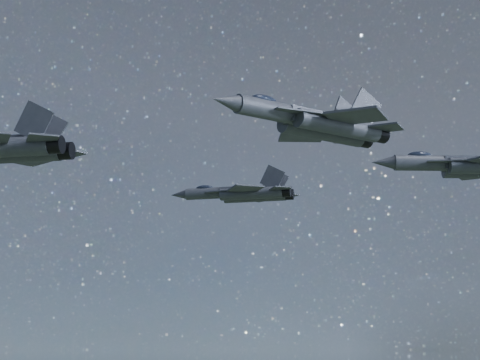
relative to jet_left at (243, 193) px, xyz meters
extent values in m
cube|color=#31353E|center=(-25.19, -17.02, 0.23)|extent=(9.11, 4.88, 1.45)
cylinder|color=#31353E|center=(-25.18, -18.22, -0.27)|extent=(9.34, 5.03, 1.74)
cylinder|color=#31353E|center=(-24.37, -16.15, -0.27)|extent=(9.34, 5.03, 1.74)
cylinder|color=black|center=(-20.41, -20.09, -0.27)|extent=(1.93, 2.02, 1.60)
cylinder|color=black|center=(-19.60, -18.02, -0.27)|extent=(1.93, 2.02, 1.60)
cube|color=#31353E|center=(-23.60, -13.58, -0.05)|extent=(6.37, 6.25, 0.22)
cube|color=#31353E|center=(-21.35, -21.28, -0.05)|extent=(2.95, 3.14, 0.17)
cube|color=#31353E|center=(-19.48, -16.51, -0.05)|extent=(3.77, 3.74, 0.17)
cube|color=#31353E|center=(-22.27, -19.66, 1.85)|extent=(3.55, 1.86, 3.96)
cube|color=#31353E|center=(-21.26, -17.07, 1.85)|extent=(3.77, 1.28, 3.96)
cylinder|color=#31353E|center=(-3.32, 1.52, 0.19)|extent=(6.40, 3.90, 1.35)
cone|color=#31353E|center=(-7.10, 3.25, 0.19)|extent=(2.40, 1.97, 1.21)
ellipsoid|color=#1B2232|center=(-4.26, 1.95, 0.84)|extent=(2.26, 1.69, 0.67)
cube|color=#31353E|center=(0.78, -0.36, 0.15)|extent=(7.01, 4.14, 1.13)
cylinder|color=#31353E|center=(0.74, -1.29, -0.24)|extent=(7.19, 4.26, 1.35)
cylinder|color=#31353E|center=(1.46, 0.29, -0.24)|extent=(7.19, 4.26, 1.35)
cylinder|color=black|center=(4.36, -2.95, -0.24)|extent=(1.54, 1.60, 1.25)
cylinder|color=black|center=(5.09, -1.38, -0.24)|extent=(1.54, 1.60, 1.25)
cube|color=#31353E|center=(-2.39, -0.20, 0.09)|extent=(4.22, 3.40, 0.10)
cube|color=#31353E|center=(-1.41, 1.93, 0.09)|extent=(4.61, 1.99, 0.10)
cube|color=#31353E|center=(-0.29, -3.11, -0.07)|extent=(3.75, 4.12, 0.17)
cube|color=#31353E|center=(2.17, 2.25, -0.07)|extent=(4.93, 4.80, 0.17)
cube|color=#31353E|center=(3.58, -3.83, -0.07)|extent=(2.19, 2.35, 0.13)
cube|color=#31353E|center=(5.24, -0.21, -0.07)|extent=(2.92, 2.88, 0.13)
cube|color=#31353E|center=(2.93, -2.54, 1.41)|extent=(2.70, 1.60, 3.09)
cube|color=#31353E|center=(3.84, -0.56, 1.41)|extent=(2.89, 1.16, 3.09)
cylinder|color=#31353E|center=(-4.17, -35.85, -1.08)|extent=(6.66, 4.03, 1.41)
cone|color=#31353E|center=(-8.11, -37.63, -1.08)|extent=(2.49, 2.04, 1.26)
ellipsoid|color=#1B2232|center=(-5.15, -36.30, -0.40)|extent=(2.34, 1.75, 0.69)
cube|color=#31353E|center=(0.10, -33.92, -1.12)|extent=(7.29, 4.27, 1.17)
cylinder|color=#31353E|center=(0.80, -34.60, -1.53)|extent=(7.48, 4.40, 1.41)
cylinder|color=#31353E|center=(0.06, -32.95, -1.53)|extent=(7.48, 4.40, 1.41)
cylinder|color=black|center=(4.58, -32.89, -1.53)|extent=(1.60, 1.67, 1.30)
cylinder|color=black|center=(3.84, -31.25, -1.53)|extent=(1.60, 1.67, 1.30)
cube|color=#31353E|center=(-2.19, -36.29, -1.19)|extent=(4.79, 2.04, 0.11)
cube|color=#31353E|center=(-3.19, -34.08, -1.19)|extent=(4.40, 3.52, 0.11)
cube|color=#31353E|center=(1.53, -36.64, -1.35)|extent=(5.13, 5.00, 0.18)
cube|color=#31353E|center=(-0.99, -31.06, -1.35)|extent=(3.91, 4.30, 0.18)
cube|color=#31353E|center=(4.74, -34.11, -1.35)|extent=(3.04, 3.00, 0.14)
cube|color=#31353E|center=(3.03, -30.33, -1.35)|extent=(2.29, 2.45, 0.14)
cube|color=#31353E|center=(3.28, -33.73, 0.18)|extent=(3.01, 1.19, 3.21)
cube|color=#31353E|center=(2.35, -31.67, 0.18)|extent=(2.81, 1.65, 3.21)
cylinder|color=#31353E|center=(11.42, -27.04, -2.17)|extent=(6.56, 2.21, 1.36)
cone|color=#31353E|center=(7.28, -26.48, -2.17)|extent=(2.23, 1.49, 1.22)
ellipsoid|color=#1B2232|center=(10.38, -26.90, -1.52)|extent=(2.17, 1.18, 0.67)
cube|color=#31353E|center=(12.81, -28.42, -2.28)|extent=(4.59, 2.36, 0.10)
cube|color=#31353E|center=(13.12, -26.09, -2.28)|extent=(4.57, 1.21, 0.10)
cube|color=#31353E|center=(16.47, -24.75, -2.43)|extent=(4.93, 4.99, 0.17)
camera|label=1|loc=(-16.40, -89.51, -17.75)|focal=60.00mm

